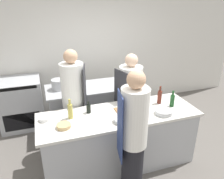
# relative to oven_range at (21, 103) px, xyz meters

# --- Properties ---
(ground_plane) EXTENTS (16.00, 16.00, 0.00)m
(ground_plane) POSITION_rel_oven_range_xyz_m (1.51, -1.71, -0.51)
(ground_plane) COLOR #605B56
(wall_back) EXTENTS (8.00, 0.06, 2.80)m
(wall_back) POSITION_rel_oven_range_xyz_m (1.51, 0.42, 0.89)
(wall_back) COLOR silver
(wall_back) RESTS_ON ground_plane
(prep_counter) EXTENTS (2.42, 0.82, 0.91)m
(prep_counter) POSITION_rel_oven_range_xyz_m (1.51, -1.71, -0.05)
(prep_counter) COLOR #A8AAAF
(prep_counter) RESTS_ON ground_plane
(pass_counter) EXTENTS (1.94, 0.75, 0.91)m
(pass_counter) POSITION_rel_oven_range_xyz_m (1.46, -0.53, -0.05)
(pass_counter) COLOR #A8AAAF
(pass_counter) RESTS_ON ground_plane
(oven_range) EXTENTS (0.83, 0.74, 1.01)m
(oven_range) POSITION_rel_oven_range_xyz_m (0.00, 0.00, 0.00)
(oven_range) COLOR #A8AAAF
(oven_range) RESTS_ON ground_plane
(chef_at_prep_near) EXTENTS (0.37, 0.36, 1.80)m
(chef_at_prep_near) POSITION_rel_oven_range_xyz_m (1.46, -2.35, 0.40)
(chef_at_prep_near) COLOR black
(chef_at_prep_near) RESTS_ON ground_plane
(chef_at_stove) EXTENTS (0.43, 0.42, 1.79)m
(chef_at_stove) POSITION_rel_oven_range_xyz_m (0.93, -1.08, 0.39)
(chef_at_stove) COLOR black
(chef_at_stove) RESTS_ON ground_plane
(chef_at_pass_far) EXTENTS (0.46, 0.44, 1.67)m
(chef_at_pass_far) POSITION_rel_oven_range_xyz_m (1.90, -1.19, 0.32)
(chef_at_pass_far) COLOR black
(chef_at_pass_far) RESTS_ON ground_plane
(bottle_olive_oil) EXTENTS (0.07, 0.07, 0.30)m
(bottle_olive_oil) POSITION_rel_oven_range_xyz_m (0.80, -1.61, 0.52)
(bottle_olive_oil) COLOR #B2A84C
(bottle_olive_oil) RESTS_ON prep_counter
(bottle_vinegar) EXTENTS (0.07, 0.07, 0.27)m
(bottle_vinegar) POSITION_rel_oven_range_xyz_m (2.39, -1.75, 0.51)
(bottle_vinegar) COLOR #19471E
(bottle_vinegar) RESTS_ON prep_counter
(bottle_wine) EXTENTS (0.07, 0.07, 0.18)m
(bottle_wine) POSITION_rel_oven_range_xyz_m (1.08, -1.53, 0.47)
(bottle_wine) COLOR black
(bottle_wine) RESTS_ON prep_counter
(bottle_cooking_oil) EXTENTS (0.07, 0.07, 0.30)m
(bottle_cooking_oil) POSITION_rel_oven_range_xyz_m (2.25, -1.59, 0.52)
(bottle_cooking_oil) COLOR #5B2319
(bottle_cooking_oil) RESTS_ON prep_counter
(bowl_mixing_large) EXTENTS (0.25, 0.25, 0.06)m
(bowl_mixing_large) POSITION_rel_oven_range_xyz_m (2.13, -1.93, 0.43)
(bowl_mixing_large) COLOR #B7BABC
(bowl_mixing_large) RESTS_ON prep_counter
(bowl_prep_small) EXTENTS (0.16, 0.16, 0.05)m
(bowl_prep_small) POSITION_rel_oven_range_xyz_m (0.44, -1.56, 0.43)
(bowl_prep_small) COLOR white
(bowl_prep_small) RESTS_ON prep_counter
(bowl_ceramic_blue) EXTENTS (0.23, 0.23, 0.06)m
(bowl_ceramic_blue) POSITION_rel_oven_range_xyz_m (1.46, -1.94, 0.43)
(bowl_ceramic_blue) COLOR #B7BABC
(bowl_ceramic_blue) RESTS_ON prep_counter
(bowl_wooden_salad) EXTENTS (0.19, 0.19, 0.05)m
(bowl_wooden_salad) POSITION_rel_oven_range_xyz_m (0.67, -1.83, 0.43)
(bowl_wooden_salad) COLOR tan
(bowl_wooden_salad) RESTS_ON prep_counter
(cutting_board) EXTENTS (0.32, 0.20, 0.01)m
(cutting_board) POSITION_rel_oven_range_xyz_m (1.64, -1.62, 0.41)
(cutting_board) COLOR olive
(cutting_board) RESTS_ON prep_counter
(stockpot) EXTENTS (0.26, 0.26, 0.19)m
(stockpot) POSITION_rel_oven_range_xyz_m (0.75, -0.47, 0.50)
(stockpot) COLOR #A8AAAF
(stockpot) RESTS_ON pass_counter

